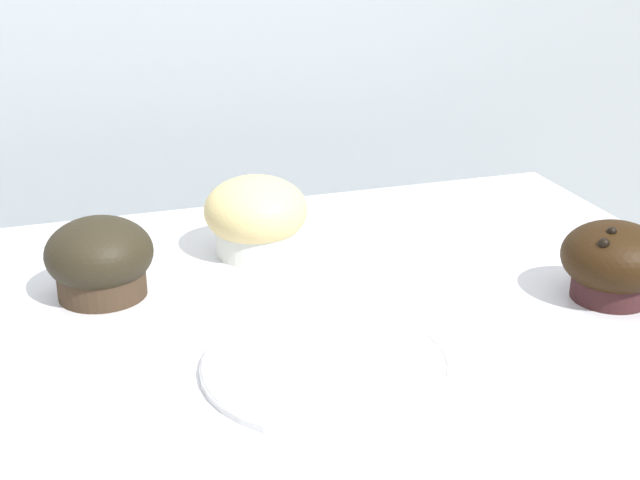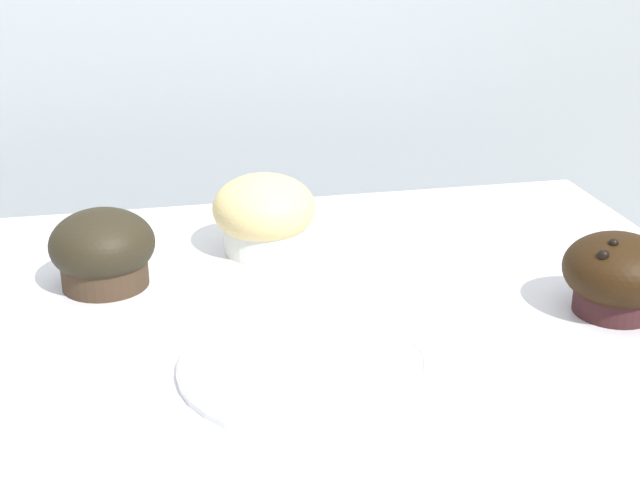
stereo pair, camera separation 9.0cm
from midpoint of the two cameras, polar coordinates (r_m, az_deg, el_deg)
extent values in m
cube|color=#A8B2B7|center=(1.40, -6.63, 5.94)|extent=(3.20, 0.10, 1.80)
cylinder|color=#3E2D1E|center=(0.91, -10.94, -1.62)|extent=(0.09, 0.09, 0.05)
ellipsoid|color=black|center=(0.90, -11.04, -0.30)|extent=(0.11, 0.11, 0.07)
cylinder|color=#381B1C|center=(0.90, 21.12, -3.11)|extent=(0.08, 0.08, 0.04)
ellipsoid|color=black|center=(0.89, 21.31, -1.82)|extent=(0.10, 0.10, 0.07)
sphere|color=black|center=(0.86, 21.14, -0.25)|extent=(0.01, 0.01, 0.01)
sphere|color=black|center=(0.85, 20.59, -0.98)|extent=(0.01, 0.01, 0.01)
cylinder|color=white|center=(0.98, -0.97, 0.66)|extent=(0.09, 0.09, 0.05)
ellipsoid|color=#E1C77E|center=(0.97, -0.98, 2.03)|extent=(0.11, 0.11, 0.07)
cylinder|color=white|center=(0.76, 2.47, -8.10)|extent=(0.22, 0.22, 0.01)
torus|color=white|center=(0.75, 2.48, -7.90)|extent=(0.21, 0.21, 0.01)
camera|label=1|loc=(0.04, -87.14, 1.15)|focal=50.00mm
camera|label=2|loc=(0.04, 92.86, -1.15)|focal=50.00mm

